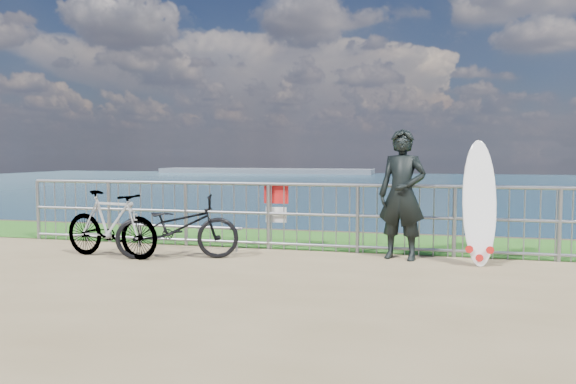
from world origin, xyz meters
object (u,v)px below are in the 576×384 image
(surfer, at_px, (402,195))
(bicycle_near, at_px, (177,227))
(surfboard, at_px, (479,207))
(bicycle_far, at_px, (111,224))

(surfer, bearing_deg, bicycle_near, -152.51)
(bicycle_near, bearing_deg, surfer, -95.29)
(surfboard, xyz_separation_m, bicycle_far, (-5.47, -0.78, -0.32))
(surfer, xyz_separation_m, bicycle_far, (-4.37, -0.97, -0.47))
(bicycle_near, height_order, bicycle_far, bicycle_far)
(surfboard, relative_size, bicycle_far, 1.05)
(surfboard, distance_m, bicycle_near, 4.49)
(surfer, height_order, bicycle_far, surfer)
(surfer, xyz_separation_m, surfboard, (1.10, -0.19, -0.15))
(surfboard, xyz_separation_m, bicycle_near, (-4.43, -0.62, -0.35))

